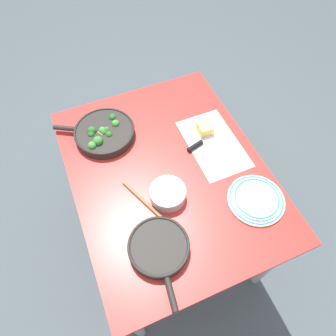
{
  "coord_description": "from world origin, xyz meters",
  "views": [
    {
      "loc": [
        -0.68,
        0.28,
        1.95
      ],
      "look_at": [
        0.0,
        0.0,
        0.79
      ],
      "focal_mm": 32.0,
      "sensor_mm": 36.0,
      "label": 1
    }
  ],
  "objects_px": {
    "grater_knife": "(201,143)",
    "prep_bowl_steel": "(168,194)",
    "skillet_broccoli": "(104,132)",
    "wooden_spoon": "(159,215)",
    "dinner_plate_stack": "(256,199)",
    "skillet_eggs": "(159,248)",
    "cheese_block": "(205,129)"
  },
  "relations": [
    {
      "from": "cheese_block",
      "to": "dinner_plate_stack",
      "type": "bearing_deg",
      "value": -175.51
    },
    {
      "from": "skillet_broccoli",
      "to": "wooden_spoon",
      "type": "distance_m",
      "value": 0.51
    },
    {
      "from": "skillet_eggs",
      "to": "wooden_spoon",
      "type": "height_order",
      "value": "skillet_eggs"
    },
    {
      "from": "wooden_spoon",
      "to": "dinner_plate_stack",
      "type": "bearing_deg",
      "value": 54.79
    },
    {
      "from": "cheese_block",
      "to": "grater_knife",
      "type": "bearing_deg",
      "value": 140.47
    },
    {
      "from": "prep_bowl_steel",
      "to": "dinner_plate_stack",
      "type": "bearing_deg",
      "value": -115.28
    },
    {
      "from": "skillet_broccoli",
      "to": "grater_knife",
      "type": "bearing_deg",
      "value": -179.08
    },
    {
      "from": "cheese_block",
      "to": "prep_bowl_steel",
      "type": "xyz_separation_m",
      "value": [
        -0.27,
        0.31,
        0.0
      ]
    },
    {
      "from": "skillet_broccoli",
      "to": "skillet_eggs",
      "type": "distance_m",
      "value": 0.64
    },
    {
      "from": "grater_knife",
      "to": "dinner_plate_stack",
      "type": "distance_m",
      "value": 0.38
    },
    {
      "from": "prep_bowl_steel",
      "to": "grater_knife",
      "type": "bearing_deg",
      "value": -51.67
    },
    {
      "from": "skillet_eggs",
      "to": "cheese_block",
      "type": "height_order",
      "value": "cheese_block"
    },
    {
      "from": "grater_knife",
      "to": "cheese_block",
      "type": "xyz_separation_m",
      "value": [
        0.06,
        -0.05,
        0.02
      ]
    },
    {
      "from": "skillet_broccoli",
      "to": "cheese_block",
      "type": "relative_size",
      "value": 5.05
    },
    {
      "from": "skillet_broccoli",
      "to": "grater_knife",
      "type": "distance_m",
      "value": 0.48
    },
    {
      "from": "cheese_block",
      "to": "dinner_plate_stack",
      "type": "xyz_separation_m",
      "value": [
        -0.43,
        -0.03,
        -0.01
      ]
    },
    {
      "from": "grater_knife",
      "to": "cheese_block",
      "type": "relative_size",
      "value": 3.06
    },
    {
      "from": "skillet_eggs",
      "to": "grater_knife",
      "type": "distance_m",
      "value": 0.56
    },
    {
      "from": "skillet_broccoli",
      "to": "skillet_eggs",
      "type": "relative_size",
      "value": 1.05
    },
    {
      "from": "wooden_spoon",
      "to": "grater_knife",
      "type": "xyz_separation_m",
      "value": [
        0.28,
        -0.33,
        0.0
      ]
    },
    {
      "from": "prep_bowl_steel",
      "to": "skillet_eggs",
      "type": "bearing_deg",
      "value": 148.9
    },
    {
      "from": "grater_knife",
      "to": "dinner_plate_stack",
      "type": "bearing_deg",
      "value": -91.92
    },
    {
      "from": "grater_knife",
      "to": "cheese_block",
      "type": "bearing_deg",
      "value": 35.82
    },
    {
      "from": "wooden_spoon",
      "to": "grater_knife",
      "type": "bearing_deg",
      "value": 107.43
    },
    {
      "from": "grater_knife",
      "to": "prep_bowl_steel",
      "type": "xyz_separation_m",
      "value": [
        -0.21,
        0.26,
        0.02
      ]
    },
    {
      "from": "cheese_block",
      "to": "wooden_spoon",
      "type": "bearing_deg",
      "value": 131.44
    },
    {
      "from": "skillet_eggs",
      "to": "prep_bowl_steel",
      "type": "bearing_deg",
      "value": 156.33
    },
    {
      "from": "wooden_spoon",
      "to": "dinner_plate_stack",
      "type": "distance_m",
      "value": 0.42
    },
    {
      "from": "grater_knife",
      "to": "prep_bowl_steel",
      "type": "bearing_deg",
      "value": -156.32
    },
    {
      "from": "prep_bowl_steel",
      "to": "cheese_block",
      "type": "bearing_deg",
      "value": -49.37
    },
    {
      "from": "skillet_broccoli",
      "to": "wooden_spoon",
      "type": "relative_size",
      "value": 1.08
    },
    {
      "from": "skillet_eggs",
      "to": "wooden_spoon",
      "type": "relative_size",
      "value": 1.02
    }
  ]
}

